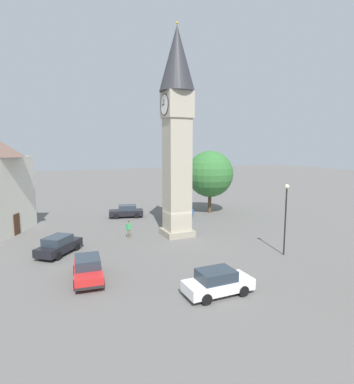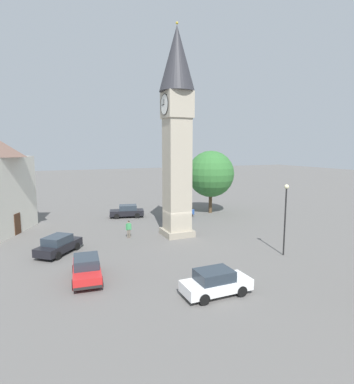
{
  "view_description": "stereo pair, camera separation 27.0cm",
  "coord_description": "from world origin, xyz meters",
  "views": [
    {
      "loc": [
        -27.53,
        12.19,
        8.55
      ],
      "look_at": [
        0.0,
        0.0,
        4.3
      ],
      "focal_mm": 29.45,
      "sensor_mm": 36.0,
      "label": 1
    },
    {
      "loc": [
        -27.64,
        11.94,
        8.55
      ],
      "look_at": [
        0.0,
        0.0,
        4.3
      ],
      "focal_mm": 29.45,
      "sensor_mm": 36.0,
      "label": 2
    }
  ],
  "objects": [
    {
      "name": "tree",
      "position": [
        8.24,
        -8.38,
        5.14
      ],
      "size": [
        6.04,
        6.04,
        8.17
      ],
      "color": "brown",
      "rests_on": "ground"
    },
    {
      "name": "car_red_corner",
      "position": [
        -1.26,
        10.99,
        0.76
      ],
      "size": [
        4.24,
        3.96,
        1.53
      ],
      "color": "black",
      "rests_on": "ground"
    },
    {
      "name": "car_blue_kerb",
      "position": [
        9.91,
        2.46,
        0.76
      ],
      "size": [
        2.61,
        4.41,
        1.53
      ],
      "color": "black",
      "rests_on": "ground"
    },
    {
      "name": "pedestrian",
      "position": [
        0.99,
        4.6,
        1.01
      ],
      "size": [
        0.24,
        0.56,
        1.69
      ],
      "color": "#706656",
      "rests_on": "ground"
    },
    {
      "name": "car_white_side",
      "position": [
        -7.38,
        9.59,
        0.76
      ],
      "size": [
        4.28,
        2.12,
        1.53
      ],
      "color": "red",
      "rests_on": "ground"
    },
    {
      "name": "lamp_post",
      "position": [
        -8.7,
        -5.56,
        3.76
      ],
      "size": [
        0.36,
        0.36,
        5.72
      ],
      "color": "black",
      "rests_on": "ground"
    },
    {
      "name": "car_silver_kerb",
      "position": [
        6.5,
        -3.14,
        0.76
      ],
      "size": [
        3.65,
        4.38,
        1.53
      ],
      "color": "#2D5BB7",
      "rests_on": "ground"
    },
    {
      "name": "car_black_far",
      "position": [
        -12.54,
        2.95,
        0.76
      ],
      "size": [
        1.83,
        4.14,
        1.53
      ],
      "color": "white",
      "rests_on": "ground"
    },
    {
      "name": "ground_plane",
      "position": [
        0.0,
        0.0,
        0.0
      ],
      "size": [
        200.0,
        200.0,
        0.0
      ],
      "primitive_type": "plane",
      "color": "#605E5B"
    },
    {
      "name": "clock_tower",
      "position": [
        0.0,
        0.0,
        11.56
      ],
      "size": [
        3.33,
        3.33,
        19.78
      ],
      "color": "gray",
      "rests_on": "ground"
    }
  ]
}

